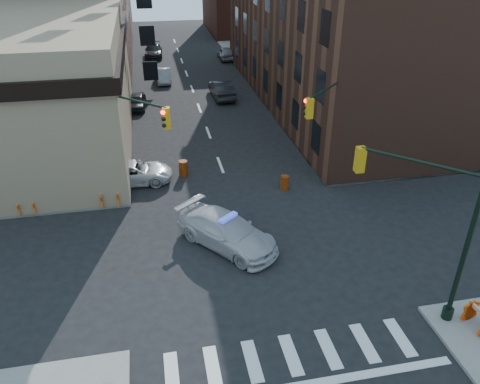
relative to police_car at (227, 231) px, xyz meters
name	(u,v)px	position (x,y,z in m)	size (l,w,h in m)	color
ground	(252,250)	(1.14, -0.69, -0.82)	(140.00, 140.00, 0.00)	black
sidewalk_ne	(381,65)	(24.14, 32.06, -0.75)	(34.00, 54.50, 0.15)	gray
commercial_row_ne	(340,21)	(14.14, 21.81, 6.18)	(14.00, 34.00, 14.00)	#512D20
signal_pole_se	(442,218)	(7.17, -6.21, 3.79)	(5.40, 5.27, 8.00)	black
signal_pole_nw	(125,139)	(-4.72, 4.65, 3.52)	(3.58, 3.67, 8.00)	black
signal_pole_ne	(331,123)	(6.97, 4.66, 3.52)	(3.67, 3.58, 8.00)	black
tree_ne_near	(270,55)	(8.64, 25.31, 2.67)	(3.00, 3.00, 4.85)	black
tree_ne_far	(252,39)	(8.64, 33.31, 2.67)	(3.00, 3.00, 4.85)	black
police_car	(227,231)	(0.00, 0.00, 0.00)	(2.30, 5.67, 1.65)	#B9B8BD
pickup	(133,172)	(-4.66, 7.93, -0.14)	(2.27, 4.91, 1.37)	silver
parked_car_wnear	(137,102)	(-4.36, 22.31, -0.18)	(1.53, 3.80, 1.29)	black
parked_car_wfar	(164,76)	(-1.52, 30.36, -0.15)	(1.42, 4.08, 1.34)	#9C9FA5
parked_car_wdeep	(154,51)	(-2.14, 42.02, -0.06)	(2.12, 5.22, 1.52)	black
parked_car_enear	(222,89)	(3.64, 23.88, 0.00)	(1.74, 5.00, 1.65)	black
parked_car_efar	(226,53)	(6.64, 39.08, -0.06)	(1.80, 4.48, 1.53)	gray
pedestrian_a	(66,193)	(-8.40, 5.31, 0.19)	(0.63, 0.41, 1.73)	black
pedestrian_b	(29,173)	(-10.93, 8.34, 0.27)	(0.91, 0.71, 1.88)	black
pedestrian_c	(34,193)	(-10.22, 5.84, 0.10)	(0.91, 0.38, 1.55)	black
barrel_road	(285,183)	(4.50, 5.14, -0.36)	(0.51, 0.51, 0.92)	red
barrel_bank	(183,168)	(-1.47, 8.28, -0.32)	(0.57, 0.57, 1.01)	#C04A09
barricade_se_b	(479,318)	(8.81, -7.69, -0.22)	(1.20, 0.60, 0.90)	#CE4109
barricade_nw_a	(110,198)	(-6.00, 5.01, -0.21)	(1.23, 0.62, 0.92)	orange
barricade_nw_b	(27,207)	(-10.50, 5.01, -0.27)	(1.08, 0.54, 0.81)	red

